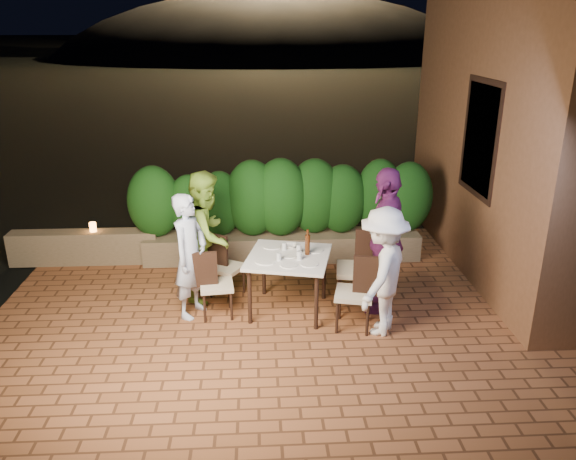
{
  "coord_description": "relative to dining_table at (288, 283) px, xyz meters",
  "views": [
    {
      "loc": [
        -0.17,
        -5.74,
        3.42
      ],
      "look_at": [
        0.2,
        0.7,
        1.05
      ],
      "focal_mm": 35.0,
      "sensor_mm": 36.0,
      "label": 1
    }
  ],
  "objects": [
    {
      "name": "ground",
      "position": [
        -0.2,
        -0.6,
        -0.4
      ],
      "size": [
        400.0,
        400.0,
        0.0
      ],
      "primitive_type": "plane",
      "color": "black",
      "rests_on": "ground"
    },
    {
      "name": "terrace_floor",
      "position": [
        -0.2,
        -0.1,
        -0.45
      ],
      "size": [
        7.0,
        6.0,
        0.15
      ],
      "primitive_type": "cube",
      "color": "brown",
      "rests_on": "ground"
    },
    {
      "name": "building_wall",
      "position": [
        3.4,
        1.4,
        2.12
      ],
      "size": [
        1.6,
        5.0,
        5.0
      ],
      "primitive_type": "cube",
      "color": "brown",
      "rests_on": "ground"
    },
    {
      "name": "window_pane",
      "position": [
        2.62,
        0.9,
        1.62
      ],
      "size": [
        0.08,
        1.0,
        1.4
      ],
      "primitive_type": "cube",
      "color": "black",
      "rests_on": "building_wall"
    },
    {
      "name": "window_frame",
      "position": [
        2.61,
        0.9,
        1.62
      ],
      "size": [
        0.06,
        1.15,
        1.55
      ],
      "primitive_type": "cube",
      "color": "black",
      "rests_on": "building_wall"
    },
    {
      "name": "planter",
      "position": [
        0.0,
        1.7,
        -0.17
      ],
      "size": [
        4.2,
        0.55,
        0.4
      ],
      "primitive_type": "cube",
      "color": "#716148",
      "rests_on": "ground"
    },
    {
      "name": "hedge",
      "position": [
        0.0,
        1.7,
        0.57
      ],
      "size": [
        4.0,
        0.7,
        1.1
      ],
      "primitive_type": null,
      "color": "#144212",
      "rests_on": "planter"
    },
    {
      "name": "parapet",
      "position": [
        -3.0,
        1.7,
        -0.12
      ],
      "size": [
        2.2,
        0.3,
        0.5
      ],
      "primitive_type": "cube",
      "color": "#716148",
      "rests_on": "ground"
    },
    {
      "name": "hill",
      "position": [
        1.8,
        59.4,
        -4.38
      ],
      "size": [
        52.0,
        40.0,
        22.0
      ],
      "primitive_type": "ellipsoid",
      "color": "black",
      "rests_on": "ground"
    },
    {
      "name": "dining_table",
      "position": [
        0.0,
        0.0,
        0.0
      ],
      "size": [
        1.17,
        1.17,
        0.75
      ],
      "primitive_type": null,
      "rotation": [
        0.0,
        0.0,
        -0.23
      ],
      "color": "white",
      "rests_on": "ground"
    },
    {
      "name": "plate_nw",
      "position": [
        -0.29,
        -0.17,
        0.38
      ],
      "size": [
        0.25,
        0.25,
        0.01
      ],
      "primitive_type": "cylinder",
      "color": "white",
      "rests_on": "dining_table"
    },
    {
      "name": "plate_sw",
      "position": [
        -0.19,
        0.31,
        0.38
      ],
      "size": [
        0.23,
        0.23,
        0.01
      ],
      "primitive_type": "cylinder",
      "color": "white",
      "rests_on": "dining_table"
    },
    {
      "name": "plate_ne",
      "position": [
        0.23,
        -0.28,
        0.38
      ],
      "size": [
        0.21,
        0.21,
        0.01
      ],
      "primitive_type": "cylinder",
      "color": "white",
      "rests_on": "dining_table"
    },
    {
      "name": "plate_se",
      "position": [
        0.34,
        0.14,
        0.38
      ],
      "size": [
        0.21,
        0.21,
        0.01
      ],
      "primitive_type": "cylinder",
      "color": "white",
      "rests_on": "dining_table"
    },
    {
      "name": "plate_centre",
      "position": [
        0.01,
        0.01,
        0.38
      ],
      "size": [
        0.22,
        0.22,
        0.01
      ],
      "primitive_type": "cylinder",
      "color": "white",
      "rests_on": "dining_table"
    },
    {
      "name": "plate_front",
      "position": [
        -0.01,
        -0.3,
        0.38
      ],
      "size": [
        0.21,
        0.21,
        0.01
      ],
      "primitive_type": "cylinder",
      "color": "white",
      "rests_on": "dining_table"
    },
    {
      "name": "glass_nw",
      "position": [
        -0.12,
        -0.14,
        0.42
      ],
      "size": [
        0.06,
        0.06,
        0.1
      ],
      "primitive_type": "cylinder",
      "color": "silver",
      "rests_on": "dining_table"
    },
    {
      "name": "glass_sw",
      "position": [
        -0.04,
        0.19,
        0.42
      ],
      "size": [
        0.06,
        0.06,
        0.1
      ],
      "primitive_type": "cylinder",
      "color": "silver",
      "rests_on": "dining_table"
    },
    {
      "name": "glass_ne",
      "position": [
        0.12,
        -0.13,
        0.43
      ],
      "size": [
        0.06,
        0.06,
        0.11
      ],
      "primitive_type": "cylinder",
      "color": "silver",
      "rests_on": "dining_table"
    },
    {
      "name": "glass_se",
      "position": [
        0.13,
        0.09,
        0.43
      ],
      "size": [
        0.06,
        0.06,
        0.1
      ],
      "primitive_type": "cylinder",
      "color": "silver",
      "rests_on": "dining_table"
    },
    {
      "name": "beer_bottle",
      "position": [
        0.24,
        0.03,
        0.54
      ],
      "size": [
        0.06,
        0.06,
        0.33
      ],
      "primitive_type": null,
      "color": "#47200B",
      "rests_on": "dining_table"
    },
    {
      "name": "bowl",
      "position": [
        0.04,
        0.28,
        0.39
      ],
      "size": [
        0.18,
        0.18,
        0.04
      ],
      "primitive_type": "imported",
      "rotation": [
        0.0,
        0.0,
        -0.12
      ],
      "color": "white",
      "rests_on": "dining_table"
    },
    {
      "name": "chair_left_front",
      "position": [
        -0.89,
        -0.07,
        0.05
      ],
      "size": [
        0.44,
        0.44,
        0.85
      ],
      "primitive_type": null,
      "rotation": [
        0.0,
        0.0,
        0.11
      ],
      "color": "black",
      "rests_on": "ground"
    },
    {
      "name": "chair_left_back",
      "position": [
        -0.79,
        0.48,
        0.04
      ],
      "size": [
        0.53,
        0.53,
        0.84
      ],
      "primitive_type": null,
      "rotation": [
        0.0,
        0.0,
        -0.53
      ],
      "color": "black",
      "rests_on": "ground"
    },
    {
      "name": "chair_right_front",
      "position": [
        0.75,
        -0.46,
        0.09
      ],
      "size": [
        0.52,
        0.52,
        0.93
      ],
      "primitive_type": null,
      "rotation": [
        0.0,
        0.0,
        2.91
      ],
      "color": "black",
      "rests_on": "ground"
    },
    {
      "name": "chair_right_back",
      "position": [
        0.86,
        0.09,
        0.15
      ],
      "size": [
        0.55,
        0.55,
        1.05
      ],
      "primitive_type": null,
      "rotation": [
        0.0,
        0.0,
        3.0
      ],
      "color": "black",
      "rests_on": "ground"
    },
    {
      "name": "diner_blue",
      "position": [
        -1.2,
        -0.02,
        0.41
      ],
      "size": [
        0.58,
        0.68,
        1.57
      ],
      "primitive_type": "imported",
      "rotation": [
        0.0,
        0.0,
        1.13
      ],
      "color": "silver",
      "rests_on": "ground"
    },
    {
      "name": "diner_green",
      "position": [
        -1.03,
        0.52,
        0.47
      ],
      "size": [
        0.82,
        0.95,
        1.7
      ],
      "primitive_type": "imported",
      "rotation": [
        0.0,
        0.0,
        1.33
      ],
      "color": "#88B93A",
      "rests_on": "ground"
    },
    {
      "name": "diner_white",
      "position": [
        1.05,
        -0.57,
        0.39
      ],
      "size": [
        0.99,
        1.14,
        1.53
      ],
      "primitive_type": "imported",
      "rotation": [
        0.0,
        0.0,
        -2.11
      ],
      "color": "white",
      "rests_on": "ground"
    },
    {
      "name": "diner_purple",
      "position": [
        1.19,
        0.01,
        0.55
      ],
      "size": [
        0.7,
        1.16,
        1.85
      ],
      "primitive_type": "imported",
      "rotation": [
        0.0,
        0.0,
        -1.81
      ],
      "color": "#6B235F",
      "rests_on": "ground"
    },
    {
      "name": "parapet_lamp",
      "position": [
        -2.84,
        1.7,
        0.2
      ],
      "size": [
        0.1,
        0.1,
        0.14
      ],
      "primitive_type": "cylinder",
      "color": "orange",
      "rests_on": "parapet"
    }
  ]
}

